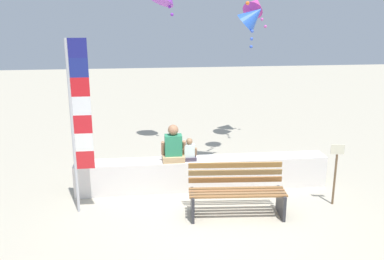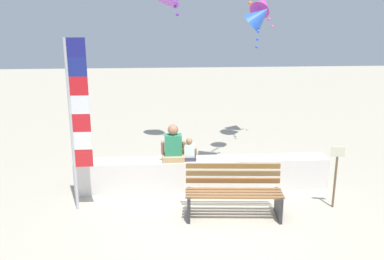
{
  "view_description": "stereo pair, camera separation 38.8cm",
  "coord_description": "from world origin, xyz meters",
  "px_view_note": "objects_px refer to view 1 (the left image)",
  "views": [
    {
      "loc": [
        -1.15,
        -6.45,
        3.47
      ],
      "look_at": [
        -0.21,
        1.37,
        1.23
      ],
      "focal_mm": 39.49,
      "sensor_mm": 36.0,
      "label": 1
    },
    {
      "loc": [
        -0.76,
        -6.49,
        3.47
      ],
      "look_at": [
        -0.21,
        1.37,
        1.23
      ],
      "focal_mm": 39.49,
      "sensor_mm": 36.0,
      "label": 2
    }
  ],
  "objects_px": {
    "park_bench": "(237,192)",
    "sign_post": "(336,169)",
    "flag_banner": "(78,116)",
    "person_adult": "(173,147)",
    "kite_blue": "(253,16)",
    "person_child": "(189,152)",
    "kite_magenta": "(255,5)"
  },
  "relations": [
    {
      "from": "park_bench",
      "to": "sign_post",
      "type": "height_order",
      "value": "sign_post"
    },
    {
      "from": "flag_banner",
      "to": "sign_post",
      "type": "relative_size",
      "value": 2.63
    },
    {
      "from": "park_bench",
      "to": "flag_banner",
      "type": "xyz_separation_m",
      "value": [
        -2.67,
        0.41,
        1.34
      ]
    },
    {
      "from": "person_adult",
      "to": "kite_blue",
      "type": "relative_size",
      "value": 0.63
    },
    {
      "from": "kite_blue",
      "to": "sign_post",
      "type": "xyz_separation_m",
      "value": [
        0.63,
        -3.85,
        -2.63
      ]
    },
    {
      "from": "park_bench",
      "to": "sign_post",
      "type": "xyz_separation_m",
      "value": [
        1.87,
        0.17,
        0.27
      ]
    },
    {
      "from": "park_bench",
      "to": "person_child",
      "type": "relative_size",
      "value": 3.79
    },
    {
      "from": "park_bench",
      "to": "kite_blue",
      "type": "relative_size",
      "value": 1.48
    },
    {
      "from": "flag_banner",
      "to": "park_bench",
      "type": "bearing_deg",
      "value": -8.84
    },
    {
      "from": "person_child",
      "to": "sign_post",
      "type": "relative_size",
      "value": 0.39
    },
    {
      "from": "person_adult",
      "to": "flag_banner",
      "type": "height_order",
      "value": "flag_banner"
    },
    {
      "from": "kite_blue",
      "to": "kite_magenta",
      "type": "bearing_deg",
      "value": 69.89
    },
    {
      "from": "park_bench",
      "to": "person_child",
      "type": "height_order",
      "value": "person_child"
    },
    {
      "from": "person_adult",
      "to": "park_bench",
      "type": "bearing_deg",
      "value": -48.38
    },
    {
      "from": "kite_blue",
      "to": "sign_post",
      "type": "height_order",
      "value": "kite_blue"
    },
    {
      "from": "person_child",
      "to": "kite_magenta",
      "type": "xyz_separation_m",
      "value": [
        2.1,
        3.32,
        2.79
      ]
    },
    {
      "from": "person_adult",
      "to": "flag_banner",
      "type": "bearing_deg",
      "value": -156.33
    },
    {
      "from": "kite_magenta",
      "to": "park_bench",
      "type": "bearing_deg",
      "value": -107.42
    },
    {
      "from": "kite_magenta",
      "to": "person_adult",
      "type": "bearing_deg",
      "value": -125.99
    },
    {
      "from": "kite_blue",
      "to": "flag_banner",
      "type": "bearing_deg",
      "value": -137.28
    },
    {
      "from": "park_bench",
      "to": "kite_blue",
      "type": "bearing_deg",
      "value": 72.88
    },
    {
      "from": "person_child",
      "to": "kite_blue",
      "type": "height_order",
      "value": "kite_blue"
    },
    {
      "from": "kite_magenta",
      "to": "sign_post",
      "type": "xyz_separation_m",
      "value": [
        0.47,
        -4.29,
        -2.91
      ]
    },
    {
      "from": "person_adult",
      "to": "sign_post",
      "type": "xyz_separation_m",
      "value": [
        2.88,
        -0.97,
        -0.22
      ]
    },
    {
      "from": "kite_magenta",
      "to": "person_child",
      "type": "bearing_deg",
      "value": -122.29
    },
    {
      "from": "flag_banner",
      "to": "kite_magenta",
      "type": "xyz_separation_m",
      "value": [
        4.07,
        4.05,
        1.84
      ]
    },
    {
      "from": "flag_banner",
      "to": "kite_blue",
      "type": "bearing_deg",
      "value": 42.72
    },
    {
      "from": "park_bench",
      "to": "kite_blue",
      "type": "xyz_separation_m",
      "value": [
        1.24,
        4.02,
        2.9
      ]
    },
    {
      "from": "person_adult",
      "to": "sign_post",
      "type": "relative_size",
      "value": 0.63
    },
    {
      "from": "flag_banner",
      "to": "kite_magenta",
      "type": "relative_size",
      "value": 3.27
    },
    {
      "from": "person_adult",
      "to": "kite_blue",
      "type": "bearing_deg",
      "value": 51.99
    },
    {
      "from": "person_child",
      "to": "flag_banner",
      "type": "relative_size",
      "value": 0.15
    }
  ]
}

